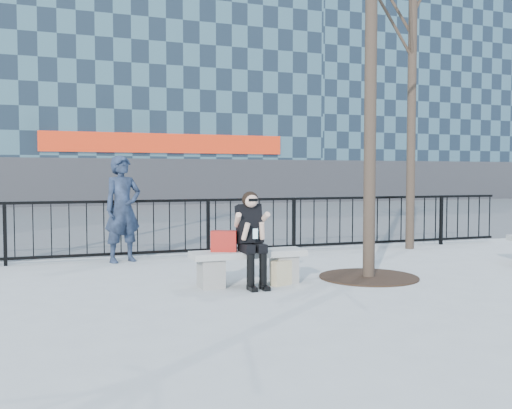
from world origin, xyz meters
name	(u,v)px	position (x,y,z in m)	size (l,w,h in m)	color
ground	(248,285)	(0.00, 0.00, 0.00)	(120.00, 120.00, 0.00)	#A09F9A
street_surface	(125,215)	(0.00, 15.00, 0.00)	(60.00, 23.00, 0.01)	#474747
railing	(198,228)	(0.00, 3.00, 0.55)	(14.00, 0.06, 1.10)	black
building_right	(395,49)	(20.00, 27.00, 10.30)	(16.20, 10.20, 20.60)	#466970
tree_grate	(369,277)	(1.90, -0.10, 0.01)	(1.50, 1.50, 0.02)	black
bench_main	(248,264)	(0.00, 0.00, 0.30)	(1.65, 0.46, 0.49)	gray
seated_woman	(252,239)	(0.00, -0.16, 0.67)	(0.50, 0.64, 1.34)	black
handbag	(224,241)	(-0.36, 0.02, 0.64)	(0.36, 0.17, 0.29)	#9F1913
shopping_bag	(283,273)	(0.46, -0.17, 0.17)	(0.37, 0.14, 0.35)	beige
standing_man	(123,209)	(-1.44, 2.76, 0.96)	(0.70, 0.46, 1.91)	black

